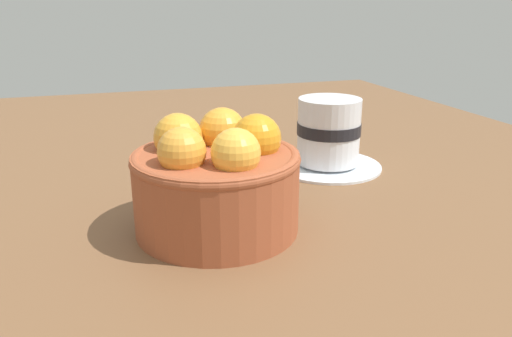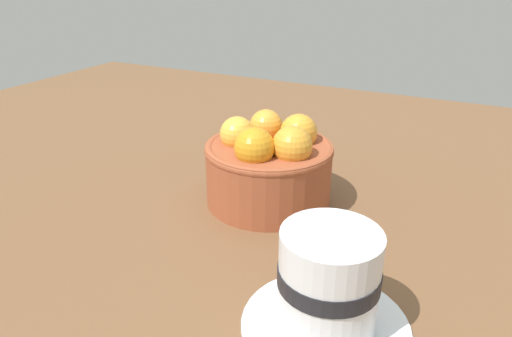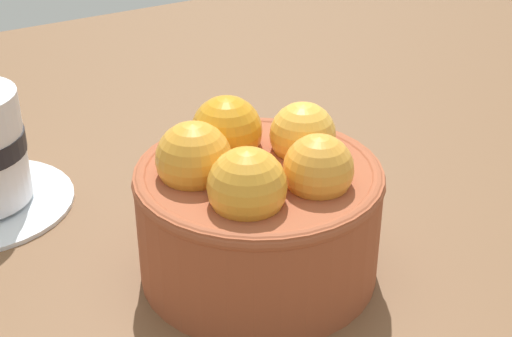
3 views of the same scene
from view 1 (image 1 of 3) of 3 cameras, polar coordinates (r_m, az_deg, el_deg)
The scene contains 3 objects.
ground_plane at distance 43.90cm, azimuth -4.34°, elevation -9.13°, with size 140.96×104.75×3.94cm, color brown.
terracotta_bowl at distance 41.34cm, azimuth -4.54°, elevation -1.21°, with size 13.89×13.89×9.71cm.
coffee_cup at distance 57.67cm, azimuth 8.28°, elevation 3.65°, with size 12.44×12.44×8.05cm.
Camera 1 is at (-37.84, 8.63, 18.54)cm, focal length 35.00 mm.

